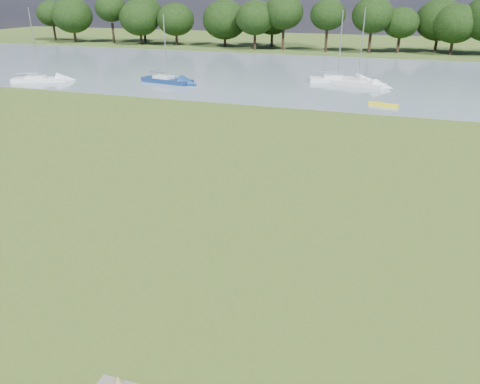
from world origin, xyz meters
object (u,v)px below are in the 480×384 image
(kayak, at_px, (383,105))
(sailboat_0, at_px, (39,78))
(sailboat_1, at_px, (337,78))
(sailboat_3, at_px, (358,82))
(sailboat_2, at_px, (167,79))

(kayak, xyz_separation_m, sailboat_0, (-40.34, 0.50, 0.28))
(sailboat_1, distance_m, sailboat_3, 3.23)
(sailboat_0, height_order, sailboat_1, sailboat_0)
(sailboat_1, height_order, sailboat_2, sailboat_1)
(kayak, bearing_deg, sailboat_0, -165.06)
(kayak, bearing_deg, sailboat_2, -174.83)
(kayak, bearing_deg, sailboat_1, 132.48)
(sailboat_1, bearing_deg, kayak, -80.14)
(kayak, xyz_separation_m, sailboat_2, (-25.29, 4.68, 0.33))
(sailboat_1, bearing_deg, sailboat_2, -176.20)
(kayak, relative_size, sailboat_3, 0.33)
(sailboat_0, relative_size, sailboat_2, 1.10)
(sailboat_0, relative_size, sailboat_3, 0.99)
(sailboat_0, bearing_deg, sailboat_3, -8.64)
(sailboat_1, relative_size, sailboat_2, 1.06)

